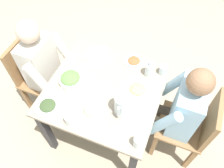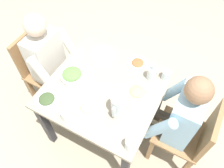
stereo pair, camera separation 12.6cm
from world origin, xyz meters
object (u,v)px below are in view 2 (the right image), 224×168
object	(u,v)px
diner_far	(171,116)
plate_beans	(88,108)
dining_table	(106,94)
water_glass_center	(166,75)
plate_fries	(137,92)
oil_carafe	(152,74)
chair_near	(42,66)
plate_rice_curry	(138,63)
water_pitcher	(119,105)
salad_bowl	(72,75)
diner_near	(55,64)
plate_yoghurt	(103,54)
water_glass_by_pitcher	(129,145)
plate_dolmas	(47,99)
chair_far	(191,135)
water_glass_far_right	(66,115)

from	to	relation	value
diner_far	plate_beans	world-z (taller)	diner_far
dining_table	water_glass_center	world-z (taller)	water_glass_center
plate_fries	oil_carafe	bearing A→B (deg)	168.78
chair_near	plate_rice_curry	bearing A→B (deg)	107.98
water_pitcher	oil_carafe	world-z (taller)	water_pitcher
diner_far	salad_bowl	bearing A→B (deg)	-82.45
diner_near	plate_yoghurt	xyz separation A→B (m)	(-0.25, 0.39, 0.11)
water_glass_center	plate_yoghurt	bearing A→B (deg)	-88.06
water_glass_by_pitcher	diner_far	bearing A→B (deg)	157.61
diner_near	water_pitcher	size ratio (longest dim) A/B	6.12
salad_bowl	plate_dolmas	bearing A→B (deg)	-11.56
water_pitcher	plate_rice_curry	xyz separation A→B (m)	(-0.51, -0.07, -0.08)
chair_near	water_pitcher	distance (m)	1.07
diner_far	chair_far	bearing A→B (deg)	90.00
diner_near	chair_near	bearing A→B (deg)	-90.00
plate_dolmas	water_glass_center	size ratio (longest dim) A/B	2.38
plate_beans	plate_rice_curry	bearing A→B (deg)	166.05
water_pitcher	salad_bowl	size ratio (longest dim) A/B	0.96
oil_carafe	dining_table	bearing A→B (deg)	-48.88
water_pitcher	water_glass_far_right	distance (m)	0.40
chair_near	chair_far	world-z (taller)	same
plate_beans	water_glass_by_pitcher	size ratio (longest dim) A/B	1.83
plate_beans	plate_rice_curry	size ratio (longest dim) A/B	1.08
diner_near	salad_bowl	bearing A→B (deg)	69.61
plate_beans	chair_far	bearing A→B (deg)	110.93
plate_yoghurt	water_glass_far_right	distance (m)	0.70
plate_dolmas	oil_carafe	world-z (taller)	oil_carafe
dining_table	plate_beans	size ratio (longest dim) A/B	4.90
chair_near	water_glass_far_right	world-z (taller)	chair_near
salad_bowl	water_glass_by_pitcher	xyz separation A→B (m)	(0.32, 0.69, 0.01)
water_pitcher	plate_fries	size ratio (longest dim) A/B	0.90
oil_carafe	diner_far	bearing A→B (deg)	53.27
dining_table	plate_rice_curry	size ratio (longest dim) A/B	5.30
dining_table	plate_fries	world-z (taller)	plate_fries
salad_bowl	plate_fries	distance (m)	0.56
chair_far	water_glass_far_right	world-z (taller)	chair_far
dining_table	oil_carafe	distance (m)	0.44
water_glass_by_pitcher	oil_carafe	world-z (taller)	oil_carafe
dining_table	salad_bowl	world-z (taller)	salad_bowl
dining_table	oil_carafe	xyz separation A→B (m)	(-0.26, 0.30, 0.17)
dining_table	diner_far	distance (m)	0.58
chair_far	water_glass_center	xyz separation A→B (m)	(-0.27, -0.38, 0.28)
chair_near	plate_yoghurt	bearing A→B (deg)	112.77
salad_bowl	plate_rice_curry	size ratio (longest dim) A/B	1.13
diner_far	plate_rice_curry	size ratio (longest dim) A/B	6.64
dining_table	water_glass_by_pitcher	xyz separation A→B (m)	(0.38, 0.40, 0.17)
plate_beans	water_glass_by_pitcher	bearing A→B (deg)	73.39
plate_fries	oil_carafe	distance (m)	0.21
plate_fries	plate_yoghurt	world-z (taller)	plate_fries
water_pitcher	salad_bowl	xyz separation A→B (m)	(-0.10, -0.49, -0.05)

